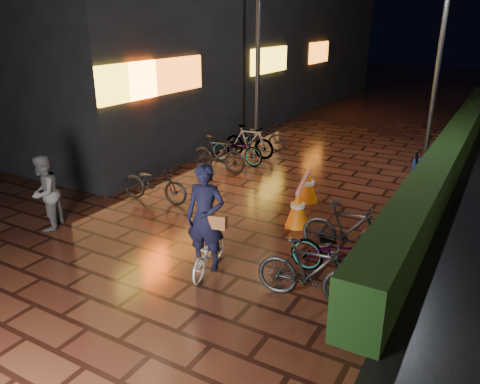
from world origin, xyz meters
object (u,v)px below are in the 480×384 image
Objects in this scene: traffic_barrier at (303,196)px; cart_assembly at (422,168)px; cyclist at (207,234)px; bystander_person at (44,193)px.

traffic_barrier is 3.56m from cart_assembly.
traffic_barrier is (0.37, 3.18, -0.33)m from cyclist.
bystander_person is at bearing -133.78° from cart_assembly.
cyclist is at bearing -96.58° from traffic_barrier.
bystander_person reaches higher than cart_assembly.
bystander_person is at bearing -141.21° from traffic_barrier.
traffic_barrier is at bearing 104.09° from bystander_person.
cart_assembly is (2.29, 6.18, -0.18)m from cyclist.
traffic_barrier is at bearing -122.62° from cart_assembly.
cyclist is 1.00× the size of traffic_barrier.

